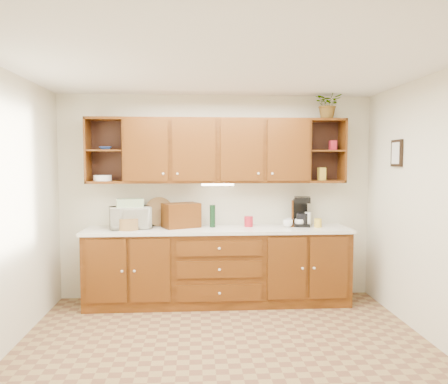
{
  "coord_description": "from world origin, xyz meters",
  "views": [
    {
      "loc": [
        -0.27,
        -3.86,
        1.76
      ],
      "look_at": [
        0.05,
        1.15,
        1.4
      ],
      "focal_mm": 35.0,
      "sensor_mm": 36.0,
      "label": 1
    }
  ],
  "objects": [
    {
      "name": "mug_tree",
      "position": [
        0.95,
        1.53,
        0.99
      ],
      "size": [
        0.31,
        0.3,
        0.33
      ],
      "rotation": [
        0.0,
        0.0,
        -0.38
      ],
      "color": "#381A06",
      "rests_on": "countertop"
    },
    {
      "name": "towel_stack",
      "position": [
        -1.07,
        1.48,
        1.25
      ],
      "size": [
        0.36,
        0.29,
        0.1
      ],
      "primitive_type": "cube",
      "rotation": [
        0.0,
        0.0,
        0.19
      ],
      "color": "#D1D564",
      "rests_on": "microwave"
    },
    {
      "name": "bowl_stack",
      "position": [
        -1.37,
        1.57,
        1.92
      ],
      "size": [
        0.18,
        0.18,
        0.04
      ],
      "primitive_type": "imported",
      "rotation": [
        0.0,
        0.0,
        0.16
      ],
      "color": "navy",
      "rests_on": "upper_cabinets"
    },
    {
      "name": "back_wall",
      "position": [
        0.0,
        1.75,
        1.3
      ],
      "size": [
        4.0,
        0.0,
        4.0
      ],
      "primitive_type": "plane",
      "rotation": [
        1.57,
        0.0,
        0.0
      ],
      "color": "beige",
      "rests_on": "floor"
    },
    {
      "name": "woven_tray",
      "position": [
        -0.74,
        1.69,
        0.95
      ],
      "size": [
        0.38,
        0.18,
        0.36
      ],
      "primitive_type": "cylinder",
      "rotation": [
        1.36,
        0.0,
        0.24
      ],
      "color": "olive",
      "rests_on": "countertop"
    },
    {
      "name": "potted_plant",
      "position": [
        1.39,
        1.55,
        2.47
      ],
      "size": [
        0.39,
        0.36,
        0.36
      ],
      "primitive_type": "imported",
      "rotation": [
        0.0,
        0.0,
        -0.28
      ],
      "color": "#999999",
      "rests_on": "upper_cabinets"
    },
    {
      "name": "base_cabinets",
      "position": [
        0.0,
        1.45,
        0.45
      ],
      "size": [
        3.2,
        0.6,
        0.9
      ],
      "primitive_type": "cube",
      "color": "#381A06",
      "rests_on": "floor"
    },
    {
      "name": "floor",
      "position": [
        0.0,
        0.0,
        0.0
      ],
      "size": [
        4.0,
        4.0,
        0.0
      ],
      "primitive_type": "plane",
      "color": "olive",
      "rests_on": "ground"
    },
    {
      "name": "framed_picture",
      "position": [
        1.98,
        0.9,
        1.85
      ],
      "size": [
        0.03,
        0.24,
        0.3
      ],
      "primitive_type": "cube",
      "color": "black",
      "rests_on": "right_wall"
    },
    {
      "name": "undercabinet_light",
      "position": [
        0.0,
        1.53,
        1.47
      ],
      "size": [
        0.4,
        0.05,
        0.02
      ],
      "primitive_type": "cube",
      "color": "white",
      "rests_on": "upper_cabinets"
    },
    {
      "name": "wicker_basket",
      "position": [
        -1.08,
        1.38,
        1.01
      ],
      "size": [
        0.28,
        0.28,
        0.14
      ],
      "primitive_type": "cylinder",
      "rotation": [
        0.0,
        0.0,
        -0.14
      ],
      "color": "olive",
      "rests_on": "countertop"
    },
    {
      "name": "bread_box",
      "position": [
        -0.45,
        1.53,
        1.09
      ],
      "size": [
        0.5,
        0.43,
        0.3
      ],
      "primitive_type": "cube",
      "rotation": [
        0.0,
        0.0,
        0.43
      ],
      "color": "#381A06",
      "rests_on": "countertop"
    },
    {
      "name": "microwave",
      "position": [
        -1.07,
        1.48,
        1.07
      ],
      "size": [
        0.55,
        0.44,
        0.27
      ],
      "primitive_type": "imported",
      "rotation": [
        0.0,
        0.0,
        0.25
      ],
      "color": "beige",
      "rests_on": "countertop"
    },
    {
      "name": "upper_cabinets",
      "position": [
        0.01,
        1.59,
        1.89
      ],
      "size": [
        3.2,
        0.33,
        0.8
      ],
      "color": "#381A06",
      "rests_on": "back_wall"
    },
    {
      "name": "pantry_box_red",
      "position": [
        1.46,
        1.58,
        1.96
      ],
      "size": [
        0.08,
        0.07,
        0.12
      ],
      "primitive_type": "cube",
      "rotation": [
        0.0,
        0.0,
        0.03
      ],
      "color": "#AC1928",
      "rests_on": "upper_cabinets"
    },
    {
      "name": "canister_red",
      "position": [
        0.39,
        1.54,
        1.0
      ],
      "size": [
        0.13,
        0.13,
        0.13
      ],
      "primitive_type": "cylinder",
      "rotation": [
        0.0,
        0.0,
        0.15
      ],
      "color": "#AC1928",
      "rests_on": "countertop"
    },
    {
      "name": "wine_bottle",
      "position": [
        -0.06,
        1.52,
        1.08
      ],
      "size": [
        0.09,
        0.09,
        0.28
      ],
      "primitive_type": "cylinder",
      "rotation": [
        0.0,
        0.0,
        0.38
      ],
      "color": "black",
      "rests_on": "countertop"
    },
    {
      "name": "canister_yellow",
      "position": [
        1.24,
        1.43,
        0.99
      ],
      "size": [
        0.1,
        0.1,
        0.11
      ],
      "primitive_type": "cylinder",
      "rotation": [
        0.0,
        0.0,
        0.14
      ],
      "color": "gold",
      "rests_on": "countertop"
    },
    {
      "name": "plate_stack",
      "position": [
        -1.41,
        1.57,
        1.56
      ],
      "size": [
        0.24,
        0.24,
        0.07
      ],
      "primitive_type": "cylinder",
      "rotation": [
        0.0,
        0.0,
        -0.09
      ],
      "color": "white",
      "rests_on": "upper_cabinets"
    },
    {
      "name": "canister_white",
      "position": [
        1.14,
        1.51,
        1.03
      ],
      "size": [
        0.09,
        0.09,
        0.18
      ],
      "primitive_type": "cylinder",
      "rotation": [
        0.0,
        0.0,
        0.22
      ],
      "color": "white",
      "rests_on": "countertop"
    },
    {
      "name": "countertop",
      "position": [
        0.0,
        1.44,
        0.92
      ],
      "size": [
        3.24,
        0.64,
        0.04
      ],
      "primitive_type": "cube",
      "color": "white",
      "rests_on": "base_cabinets"
    },
    {
      "name": "pantry_box_yellow",
      "position": [
        1.33,
        1.58,
        1.6
      ],
      "size": [
        0.1,
        0.08,
        0.16
      ],
      "primitive_type": "cube",
      "rotation": [
        0.0,
        0.0,
        0.18
      ],
      "color": "gold",
      "rests_on": "upper_cabinets"
    },
    {
      "name": "coffee_maker",
      "position": [
        1.07,
        1.57,
        1.12
      ],
      "size": [
        0.25,
        0.29,
        0.37
      ],
      "rotation": [
        0.0,
        0.0,
        -0.21
      ],
      "color": "black",
      "rests_on": "countertop"
    },
    {
      "name": "ceiling",
      "position": [
        0.0,
        0.0,
        2.6
      ],
      "size": [
        4.0,
        4.0,
        0.0
      ],
      "primitive_type": "plane",
      "rotation": [
        3.14,
        0.0,
        0.0
      ],
      "color": "white",
      "rests_on": "back_wall"
    },
    {
      "name": "right_wall",
      "position": [
        2.0,
        0.0,
        1.3
      ],
      "size": [
        0.0,
        3.5,
        3.5
      ],
      "primitive_type": "plane",
      "rotation": [
        1.57,
        0.0,
        -1.57
      ],
      "color": "beige",
      "rests_on": "floor"
    }
  ]
}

